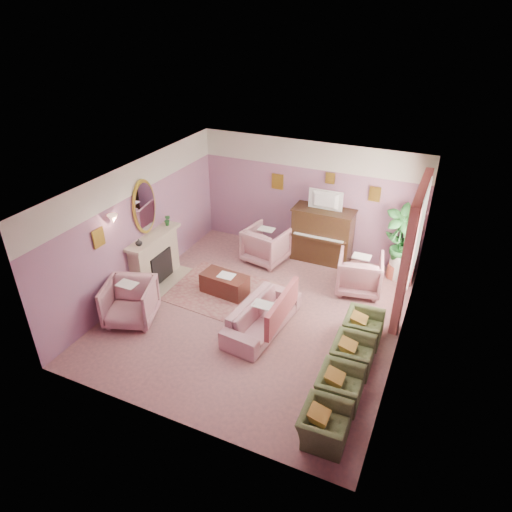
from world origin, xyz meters
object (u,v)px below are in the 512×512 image
at_px(floral_armchair_front, 130,300).
at_px(side_table, 401,264).
at_px(olive_chair_a, 325,421).
at_px(olive_chair_b, 340,382).
at_px(olive_chair_c, 353,350).
at_px(television, 325,199).
at_px(piano, 322,236).
at_px(sofa, 262,311).
at_px(olive_chair_d, 364,324).
at_px(floral_armchair_left, 266,243).
at_px(coffee_table, 225,284).
at_px(floral_armchair_right, 360,272).

xyz_separation_m(floral_armchair_front, side_table, (4.57, 3.87, -0.13)).
distance_m(floral_armchair_front, olive_chair_a, 4.44).
bearing_deg(olive_chair_b, olive_chair_c, 90.00).
bearing_deg(side_table, olive_chair_b, -93.81).
bearing_deg(television, olive_chair_c, -64.16).
xyz_separation_m(piano, sofa, (-0.22, -3.06, -0.26)).
bearing_deg(olive_chair_d, floral_armchair_left, 145.34).
bearing_deg(coffee_table, side_table, 33.87).
xyz_separation_m(television, olive_chair_d, (1.61, -2.51, -1.26)).
distance_m(coffee_table, sofa, 1.47).
height_order(coffee_table, olive_chair_c, olive_chair_c).
distance_m(coffee_table, floral_armchair_front, 2.05).
height_order(floral_armchair_left, olive_chair_a, floral_armchair_left).
bearing_deg(floral_armchair_left, sofa, -68.22).
height_order(sofa, floral_armchair_left, floral_armchair_left).
bearing_deg(olive_chair_b, piano, 111.00).
xyz_separation_m(television, side_table, (1.89, 0.01, -1.25)).
height_order(floral_armchair_left, olive_chair_b, floral_armchair_left).
relative_size(television, floral_armchair_left, 0.83).
distance_m(television, olive_chair_c, 3.91).
relative_size(olive_chair_a, olive_chair_c, 1.00).
bearing_deg(floral_armchair_front, floral_armchair_left, 65.83).
bearing_deg(television, side_table, 0.30).
xyz_separation_m(olive_chair_a, olive_chair_d, (0.00, 2.46, 0.00)).
distance_m(piano, side_table, 1.91).
height_order(television, floral_armchair_front, television).
bearing_deg(piano, sofa, -94.18).
height_order(piano, olive_chair_c, piano).
height_order(piano, coffee_table, piano).
height_order(television, side_table, television).
distance_m(piano, olive_chair_a, 5.28).
distance_m(olive_chair_b, olive_chair_c, 0.82).
xyz_separation_m(piano, television, (0.00, -0.05, 0.95)).
bearing_deg(floral_armchair_right, olive_chair_a, -83.54).
height_order(sofa, olive_chair_b, sofa).
bearing_deg(sofa, floral_armchair_front, -160.97).
xyz_separation_m(coffee_table, floral_armchair_left, (0.26, 1.67, 0.25)).
bearing_deg(floral_armchair_front, piano, 55.57).
relative_size(floral_armchair_left, olive_chair_a, 1.23).
relative_size(olive_chair_d, side_table, 1.11).
xyz_separation_m(television, sofa, (-0.22, -3.01, -1.21)).
distance_m(olive_chair_a, olive_chair_c, 1.64).
xyz_separation_m(coffee_table, olive_chair_b, (3.07, -1.91, 0.11)).
height_order(olive_chair_a, olive_chair_b, same).
height_order(sofa, floral_armchair_right, floral_armchair_right).
bearing_deg(television, floral_armchair_front, -124.77).
distance_m(floral_armchair_left, side_table, 3.15).
distance_m(floral_armchair_front, olive_chair_b, 4.31).
height_order(floral_armchair_left, side_table, floral_armchair_left).
height_order(floral_armchair_front, olive_chair_a, floral_armchair_front).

